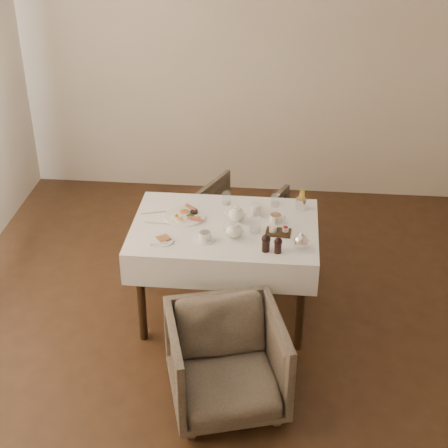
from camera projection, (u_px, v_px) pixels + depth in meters
name	position (u px, v px, depth m)	size (l,w,h in m)	color
table	(225.00, 240.00, 4.78)	(1.28, 0.88, 0.75)	black
armchair_near	(227.00, 362.00, 4.17)	(0.68, 0.70, 0.63)	#473E34
armchair_far	(240.00, 219.00, 5.73)	(0.61, 0.63, 0.57)	#473E34
breakfast_plate	(186.00, 215.00, 4.82)	(0.29, 0.29, 0.04)	white
side_plate	(161.00, 240.00, 4.54)	(0.17, 0.16, 0.02)	white
teapot_centre	(236.00, 213.00, 4.74)	(0.16, 0.12, 0.13)	white
teapot_front	(234.00, 230.00, 4.55)	(0.15, 0.12, 0.12)	white
creamer	(256.00, 209.00, 4.83)	(0.07, 0.07, 0.08)	white
teacup_near	(205.00, 237.00, 4.53)	(0.13, 0.13, 0.06)	white
teacup_far	(276.00, 219.00, 4.73)	(0.13, 0.13, 0.07)	white
glass_left	(227.00, 198.00, 4.96)	(0.06, 0.06, 0.09)	silver
glass_mid	(255.00, 225.00, 4.62)	(0.07, 0.07, 0.10)	silver
glass_right	(275.00, 200.00, 4.94)	(0.06, 0.06, 0.09)	silver
condiment_board	(278.00, 231.00, 4.62)	(0.18, 0.13, 0.04)	black
pepper_mill_left	(266.00, 243.00, 4.41)	(0.06, 0.06, 0.12)	black
pepper_mill_right	(278.00, 245.00, 4.39)	(0.05, 0.05, 0.11)	black
silver_pot	(301.00, 241.00, 4.43)	(0.11, 0.09, 0.12)	white
fries_cup	(301.00, 201.00, 4.88)	(0.07, 0.07, 0.16)	silver
cutlery_fork	(154.00, 213.00, 4.87)	(0.01, 0.19, 0.00)	silver
cutlery_knife	(157.00, 223.00, 4.74)	(0.01, 0.18, 0.00)	silver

